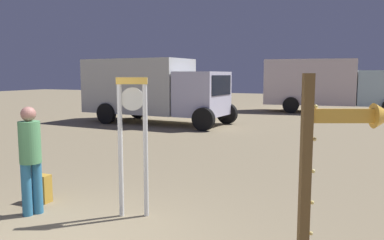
# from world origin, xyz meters

# --- Properties ---
(standing_clock) EXTENTS (0.45, 0.26, 2.11)m
(standing_clock) POSITION_xyz_m (0.25, 1.62, 1.27)
(standing_clock) COLOR white
(standing_clock) RESTS_ON ground_plane
(arrow_sign) EXTENTS (0.91, 0.54, 2.16)m
(arrow_sign) POSITION_xyz_m (3.16, 0.81, 1.39)
(arrow_sign) COLOR brown
(arrow_sign) RESTS_ON ground_plane
(person_near_clock) EXTENTS (0.32, 0.32, 1.67)m
(person_near_clock) POSITION_xyz_m (-1.21, 1.03, 0.93)
(person_near_clock) COLOR teal
(person_near_clock) RESTS_ON ground_plane
(backpack) EXTENTS (0.31, 0.22, 0.47)m
(backpack) POSITION_xyz_m (-1.53, 1.53, 0.23)
(backpack) COLOR gold
(backpack) RESTS_ON ground_plane
(box_truck_near) EXTENTS (6.77, 2.97, 2.83)m
(box_truck_near) POSITION_xyz_m (-5.29, 11.70, 1.56)
(box_truck_near) COLOR silver
(box_truck_near) RESTS_ON ground_plane
(box_truck_far) EXTENTS (7.33, 3.22, 3.01)m
(box_truck_far) POSITION_xyz_m (1.18, 20.03, 1.64)
(box_truck_far) COLOR silver
(box_truck_far) RESTS_ON ground_plane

